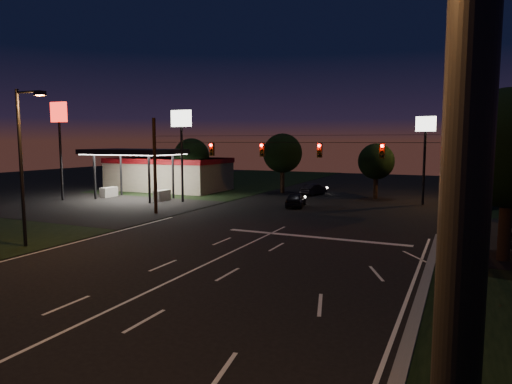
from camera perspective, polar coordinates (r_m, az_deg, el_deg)
The scene contains 21 objects.
ground at distance 20.65m, azimuth -10.73°, elevation -10.93°, with size 140.00×140.00×0.00m, color black.
cross_street_left at distance 45.33m, azimuth -19.73°, elevation -1.72°, with size 20.00×16.00×0.02m, color black.
center_line at distance 16.43m, azimuth -23.40°, elevation -15.96°, with size 0.14×40.00×0.01m, color silver.
stop_bar at distance 29.45m, azimuth 7.33°, elevation -5.61°, with size 12.00×0.50×0.01m, color silver.
utility_pole_right at distance 31.63m, azimuth 25.15°, elevation -5.35°, with size 0.30×0.30×9.00m, color black.
utility_pole_left at distance 39.39m, azimuth -12.38°, elevation -2.66°, with size 0.28×0.28×8.00m, color black.
signal_span at distance 33.06m, azimuth 4.28°, elevation 5.34°, with size 24.00×0.40×1.56m.
gas_station at distance 57.28m, azimuth -11.08°, elevation 2.56°, with size 14.20×16.10×5.25m.
pole_sign_left_near at distance 45.79m, azimuth -9.31°, elevation 7.41°, with size 2.20×0.30×9.10m.
pole_sign_left_far at distance 50.65m, azimuth -23.37°, elevation 7.59°, with size 2.00×0.30×10.00m.
pole_sign_right at distance 46.16m, azimuth 20.39°, elevation 6.17°, with size 1.80×0.30×8.40m.
street_light_right_near at distance 2.22m, azimuth 16.74°, elevation -17.08°, with size 2.20×0.35×9.00m.
street_light_left at distance 29.02m, azimuth -27.03°, elevation 3.99°, with size 2.20×0.35×9.00m.
street_light_right_far at distance 48.03m, azimuth 24.39°, elevation 4.81°, with size 2.20×0.35×9.00m.
tree_right_near at distance 26.27m, azimuth 29.15°, elevation 4.65°, with size 6.00×6.00×8.76m.
tree_far_a at distance 54.78m, azimuth -7.98°, elevation 4.41°, with size 4.20×4.20×6.42m.
tree_far_b at distance 53.82m, azimuth 3.40°, elevation 4.81°, with size 4.60×4.60×6.98m.
tree_far_c at distance 49.90m, azimuth 14.84°, elevation 3.66°, with size 3.80×3.80×5.86m.
tree_far_d at distance 47.18m, azimuth 25.32°, elevation 4.24°, with size 4.80×4.80×7.30m.
car_oncoming_a at distance 42.57m, azimuth 4.98°, elevation -0.96°, with size 1.57×3.91×1.33m, color black.
car_oncoming_b at distance 52.13m, azimuth 7.21°, elevation 0.33°, with size 1.34×3.85×1.27m, color black.
Camera 1 is at (11.49, -16.03, 6.12)m, focal length 32.00 mm.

